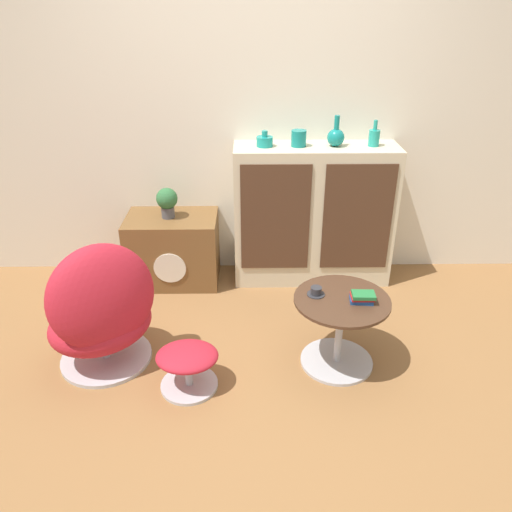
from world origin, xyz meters
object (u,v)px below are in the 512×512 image
(ottoman, at_px, (188,362))
(potted_plant, at_px, (167,201))
(vase_rightmost, at_px, (374,137))
(teacup, at_px, (316,292))
(egg_chair, at_px, (102,312))
(tv_console, at_px, (174,249))
(coffee_table, at_px, (340,327))
(vase_inner_right, at_px, (336,137))
(book_stack, at_px, (362,297))
(sideboard, at_px, (313,215))
(vase_inner_left, at_px, (299,138))
(vase_leftmost, at_px, (265,141))

(ottoman, height_order, potted_plant, potted_plant)
(vase_rightmost, xyz_separation_m, teacup, (-0.50, -1.04, -0.64))
(egg_chair, bearing_deg, vase_rightmost, 31.49)
(potted_plant, bearing_deg, tv_console, -2.61)
(vase_rightmost, height_order, potted_plant, vase_rightmost)
(coffee_table, height_order, vase_inner_right, vase_inner_right)
(potted_plant, bearing_deg, book_stack, -40.61)
(egg_chair, bearing_deg, sideboard, 38.40)
(potted_plant, bearing_deg, vase_inner_right, 1.97)
(teacup, bearing_deg, vase_rightmost, 64.14)
(vase_inner_left, distance_m, vase_rightmost, 0.54)
(tv_console, height_order, teacup, tv_console)
(vase_leftmost, relative_size, book_stack, 0.82)
(sideboard, relative_size, teacup, 11.44)
(sideboard, height_order, vase_leftmost, vase_leftmost)
(ottoman, distance_m, coffee_table, 0.92)
(ottoman, bearing_deg, potted_plant, 101.62)
(sideboard, distance_m, tv_console, 1.11)
(ottoman, xyz_separation_m, vase_inner_left, (0.71, 1.28, 0.95))
(ottoman, xyz_separation_m, vase_leftmost, (0.47, 1.28, 0.93))
(coffee_table, xyz_separation_m, vase_inner_left, (-0.18, 1.08, 0.85))
(egg_chair, height_order, vase_rightmost, vase_rightmost)
(coffee_table, bearing_deg, vase_leftmost, 111.31)
(ottoman, relative_size, book_stack, 2.50)
(vase_inner_right, bearing_deg, sideboard, -178.30)
(sideboard, height_order, vase_inner_left, vase_inner_left)
(egg_chair, distance_m, potted_plant, 1.10)
(sideboard, height_order, ottoman, sideboard)
(egg_chair, height_order, vase_inner_right, vase_inner_right)
(vase_inner_left, relative_size, book_stack, 0.80)
(ottoman, relative_size, teacup, 3.40)
(vase_rightmost, bearing_deg, tv_console, -178.34)
(vase_inner_left, distance_m, teacup, 1.22)
(potted_plant, bearing_deg, teacup, -44.87)
(vase_inner_right, xyz_separation_m, potted_plant, (-1.23, -0.04, -0.46))
(vase_leftmost, height_order, vase_inner_right, vase_inner_right)
(vase_rightmost, xyz_separation_m, book_stack, (-0.25, -1.12, -0.63))
(vase_rightmost, height_order, book_stack, vase_rightmost)
(ottoman, relative_size, vase_inner_right, 1.64)
(vase_rightmost, distance_m, teacup, 1.32)
(sideboard, distance_m, book_stack, 1.12)
(teacup, bearing_deg, vase_leftmost, 104.91)
(egg_chair, relative_size, vase_rightmost, 4.58)
(vase_inner_left, bearing_deg, vase_rightmost, -0.00)
(teacup, bearing_deg, egg_chair, -178.19)
(tv_console, distance_m, vase_leftmost, 1.09)
(vase_inner_right, bearing_deg, book_stack, -88.72)
(potted_plant, bearing_deg, egg_chair, -103.87)
(teacup, bearing_deg, ottoman, -161.54)
(vase_leftmost, distance_m, potted_plant, 0.84)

